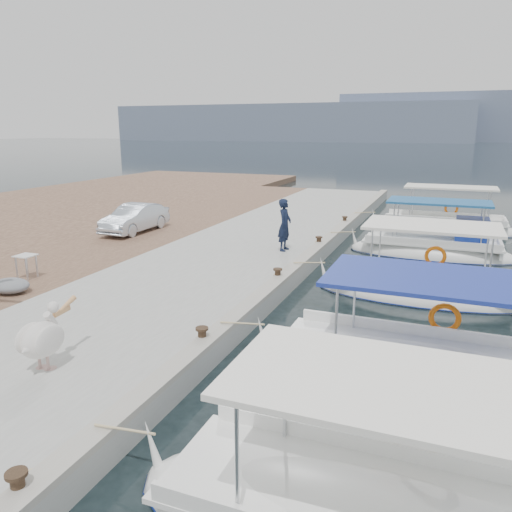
# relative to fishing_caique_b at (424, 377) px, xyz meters

# --- Properties ---
(ground) EXTENTS (400.00, 400.00, 0.00)m
(ground) POSITION_rel_fishing_caique_b_xyz_m (-4.20, 2.67, -0.12)
(ground) COLOR black
(ground) RESTS_ON ground
(concrete_quay) EXTENTS (6.00, 40.00, 0.50)m
(concrete_quay) POSITION_rel_fishing_caique_b_xyz_m (-7.20, 7.67, 0.13)
(concrete_quay) COLOR #9B9B96
(concrete_quay) RESTS_ON ground
(quay_curb) EXTENTS (0.44, 40.00, 0.12)m
(quay_curb) POSITION_rel_fishing_caique_b_xyz_m (-4.42, 7.67, 0.44)
(quay_curb) COLOR #9E998C
(quay_curb) RESTS_ON concrete_quay
(cobblestone_strip) EXTENTS (4.00, 40.00, 0.50)m
(cobblestone_strip) POSITION_rel_fishing_caique_b_xyz_m (-12.20, 7.67, 0.13)
(cobblestone_strip) COLOR brown
(cobblestone_strip) RESTS_ON ground
(fishing_caique_b) EXTENTS (7.23, 2.57, 2.83)m
(fishing_caique_b) POSITION_rel_fishing_caique_b_xyz_m (0.00, 0.00, 0.00)
(fishing_caique_b) COLOR white
(fishing_caique_b) RESTS_ON ground
(fishing_caique_c) EXTENTS (6.41, 2.50, 2.83)m
(fishing_caique_c) POSITION_rel_fishing_caique_b_xyz_m (-0.41, 5.65, 0.00)
(fishing_caique_c) COLOR white
(fishing_caique_c) RESTS_ON ground
(fishing_caique_d) EXTENTS (6.45, 2.16, 2.83)m
(fishing_caique_d) POSITION_rel_fishing_caique_b_xyz_m (-0.28, 11.01, 0.07)
(fishing_caique_d) COLOR white
(fishing_caique_d) RESTS_ON ground
(fishing_caique_e) EXTENTS (7.12, 2.16, 2.83)m
(fishing_caique_e) POSITION_rel_fishing_caique_b_xyz_m (-0.06, 16.48, 0.00)
(fishing_caique_e) COLOR white
(fishing_caique_e) RESTS_ON ground
(mooring_bollards) EXTENTS (0.28, 20.28, 0.33)m
(mooring_bollards) POSITION_rel_fishing_caique_b_xyz_m (-4.55, 4.17, 0.57)
(mooring_bollards) COLOR black
(mooring_bollards) RESTS_ON concrete_quay
(pelican) EXTENTS (0.62, 1.58, 1.22)m
(pelican) POSITION_rel_fishing_caique_b_xyz_m (-6.79, -3.03, 1.01)
(pelican) COLOR tan
(pelican) RESTS_ON concrete_quay
(fisherman) EXTENTS (0.48, 0.72, 1.96)m
(fisherman) POSITION_rel_fishing_caique_b_xyz_m (-5.52, 7.76, 1.35)
(fisherman) COLOR black
(fisherman) RESTS_ON concrete_quay
(parked_car) EXTENTS (1.34, 3.74, 1.23)m
(parked_car) POSITION_rel_fishing_caique_b_xyz_m (-12.82, 8.66, 0.99)
(parked_car) COLOR silver
(parked_car) RESTS_ON cobblestone_strip
(tarp_bundle) EXTENTS (1.10, 0.90, 0.40)m
(tarp_bundle) POSITION_rel_fishing_caique_b_xyz_m (-11.11, 0.18, 0.58)
(tarp_bundle) COLOR slate
(tarp_bundle) RESTS_ON cobblestone_strip
(folding_table) EXTENTS (0.55, 0.55, 0.73)m
(folding_table) POSITION_rel_fishing_caique_b_xyz_m (-11.76, 1.43, 0.90)
(folding_table) COLOR silver
(folding_table) RESTS_ON cobblestone_strip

